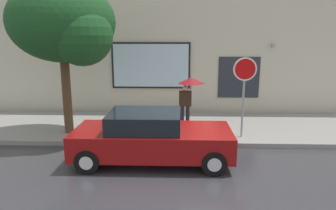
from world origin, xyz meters
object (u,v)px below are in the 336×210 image
Objects in this scene: parked_car at (151,137)px; stop_sign at (244,81)px; fire_hydrant at (129,121)px; street_tree at (66,25)px; pedestrian_with_umbrella at (189,88)px.

stop_sign is at bearing 32.39° from parked_car.
parked_car reaches higher than fire_hydrant.
fire_hydrant is at bearing 4.23° from street_tree.
parked_car is 0.85× the size of street_tree.
stop_sign is at bearing -5.51° from fire_hydrant.
street_tree is (-4.07, -0.96, 2.20)m from pedestrian_with_umbrella.
stop_sign reaches higher than pedestrian_with_umbrella.
parked_car is 4.74m from street_tree.
parked_car is 2.35× the size of pedestrian_with_umbrella.
street_tree is at bearing -166.74° from pedestrian_with_umbrella.
stop_sign reaches higher than parked_car.
street_tree is 1.92× the size of stop_sign.
parked_car is 3.66m from stop_sign.
street_tree reaches higher than parked_car.
street_tree is (-1.96, -0.14, 3.27)m from fire_hydrant.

